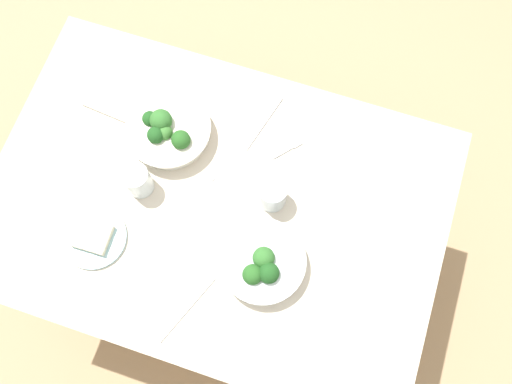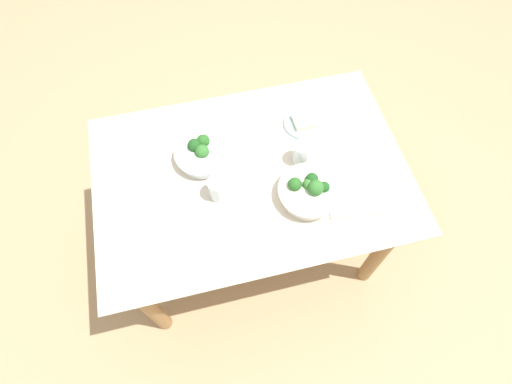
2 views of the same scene
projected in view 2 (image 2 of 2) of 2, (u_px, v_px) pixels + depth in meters
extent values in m
plane|color=tan|center=(253.00, 240.00, 2.31)|extent=(6.00, 6.00, 0.00)
cube|color=beige|center=(251.00, 174.00, 1.67)|extent=(1.30, 0.88, 0.01)
cube|color=#9E7547|center=(251.00, 175.00, 1.68)|extent=(1.26, 0.86, 0.02)
cylinder|color=#9E7547|center=(150.00, 307.00, 1.78)|extent=(0.07, 0.07, 0.71)
cylinder|color=#9E7547|center=(381.00, 252.00, 1.90)|extent=(0.07, 0.07, 0.71)
cylinder|color=#9E7547|center=(136.00, 179.00, 2.10)|extent=(0.07, 0.07, 0.71)
cylinder|color=#9E7547|center=(334.00, 139.00, 2.22)|extent=(0.07, 0.07, 0.71)
cylinder|color=white|center=(203.00, 155.00, 1.68)|extent=(0.21, 0.21, 0.04)
cylinder|color=white|center=(202.00, 152.00, 1.66)|extent=(0.23, 0.23, 0.01)
sphere|color=#33702D|center=(202.00, 152.00, 1.64)|extent=(0.06, 0.06, 0.06)
sphere|color=#286023|center=(203.00, 141.00, 1.67)|extent=(0.06, 0.06, 0.06)
sphere|color=#1E511E|center=(194.00, 145.00, 1.65)|extent=(0.06, 0.06, 0.06)
cylinder|color=silver|center=(308.00, 193.00, 1.59)|extent=(0.22, 0.22, 0.05)
cylinder|color=silver|center=(309.00, 190.00, 1.56)|extent=(0.25, 0.25, 0.01)
sphere|color=#1E511E|center=(324.00, 187.00, 1.56)|extent=(0.04, 0.04, 0.04)
sphere|color=#3D7A33|center=(309.00, 184.00, 1.56)|extent=(0.05, 0.05, 0.05)
sphere|color=#286023|center=(295.00, 184.00, 1.56)|extent=(0.05, 0.05, 0.05)
sphere|color=#1E511E|center=(312.00, 179.00, 1.57)|extent=(0.05, 0.05, 0.05)
sphere|color=#33702D|center=(316.00, 188.00, 1.54)|extent=(0.06, 0.06, 0.06)
cylinder|color=#99C6D1|center=(304.00, 123.00, 1.78)|extent=(0.18, 0.18, 0.01)
cube|color=beige|center=(304.00, 121.00, 1.77)|extent=(0.10, 0.09, 0.02)
cylinder|color=silver|center=(302.00, 153.00, 1.65)|extent=(0.08, 0.08, 0.10)
cylinder|color=silver|center=(218.00, 188.00, 1.57)|extent=(0.08, 0.08, 0.10)
cube|color=#B7B7BC|center=(230.00, 225.00, 1.55)|extent=(0.05, 0.06, 0.00)
cube|color=#B7B7BC|center=(223.00, 236.00, 1.53)|extent=(0.03, 0.03, 0.00)
cube|color=#B7B7BC|center=(254.00, 181.00, 1.64)|extent=(0.06, 0.06, 0.00)
cube|color=#B7B7BC|center=(265.00, 187.00, 1.63)|extent=(0.03, 0.03, 0.00)
cube|color=#B7B7BC|center=(230.00, 119.00, 1.80)|extent=(0.09, 0.21, 0.00)
cube|color=#B7B7BC|center=(255.00, 237.00, 1.52)|extent=(0.06, 0.19, 0.00)
cube|color=#B1A997|center=(354.00, 201.00, 1.60)|extent=(0.23, 0.16, 0.01)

